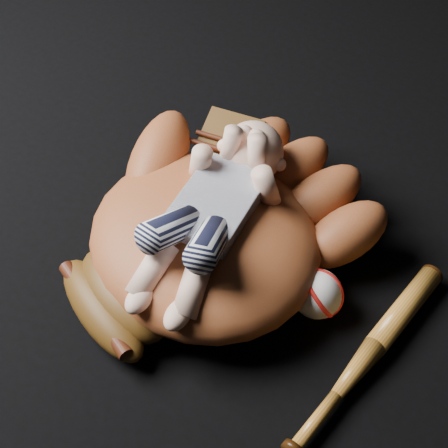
{
  "coord_description": "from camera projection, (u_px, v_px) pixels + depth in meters",
  "views": [
    {
      "loc": [
        0.51,
        -0.57,
        0.9
      ],
      "look_at": [
        0.08,
        -0.03,
        0.09
      ],
      "focal_mm": 55.0,
      "sensor_mm": 36.0,
      "label": 1
    }
  ],
  "objects": [
    {
      "name": "newborn_baby",
      "position": [
        207.0,
        215.0,
        1.01
      ],
      "size": [
        0.26,
        0.41,
        0.15
      ],
      "primitive_type": null,
      "rotation": [
        0.0,
        0.0,
        0.22
      ],
      "color": "beige",
      "rests_on": "baseball_glove"
    },
    {
      "name": "baseball_bat",
      "position": [
        367.0,
        356.0,
        1.0
      ],
      "size": [
        0.04,
        0.38,
        0.04
      ],
      "primitive_type": null,
      "rotation": [
        0.0,
        0.0,
        -0.02
      ],
      "color": "#B16C22",
      "rests_on": "ground"
    },
    {
      "name": "baseball_glove",
      "position": [
        204.0,
        232.0,
        1.06
      ],
      "size": [
        0.61,
        0.65,
        0.17
      ],
      "primitive_type": null,
      "rotation": [
        0.0,
        0.0,
        -0.28
      ],
      "color": "brown",
      "rests_on": "ground"
    },
    {
      "name": "baseball",
      "position": [
        317.0,
        294.0,
        1.04
      ],
      "size": [
        0.09,
        0.09,
        0.08
      ],
      "primitive_type": "sphere",
      "rotation": [
        0.0,
        0.0,
        -0.22
      ],
      "color": "white",
      "rests_on": "ground"
    }
  ]
}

